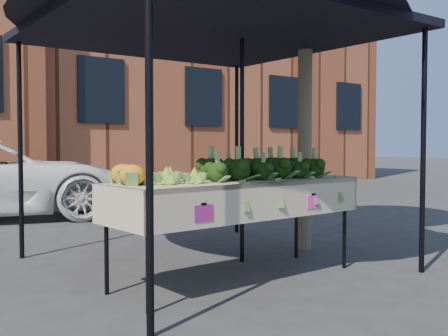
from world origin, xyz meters
TOP-DOWN VIEW (x-y plane):
  - ground at (0.00, 0.00)m, footprint 90.00×90.00m
  - table at (0.15, -0.04)m, footprint 2.44×0.94m
  - canopy at (0.30, 0.61)m, footprint 3.16×3.16m
  - broccoli_heap at (0.43, -0.01)m, footprint 1.37×0.57m
  - romanesco_cluster at (-0.51, -0.05)m, footprint 0.43×0.47m
  - cauliflower_pair at (-0.88, 0.03)m, footprint 0.23×0.43m
  - street_tree at (1.63, 0.61)m, footprint 2.39×2.39m
  - building_right at (7.00, 12.50)m, footprint 12.00×8.00m

SIDE VIEW (x-z plane):
  - ground at x=0.00m, z-range 0.00..0.00m
  - table at x=0.15m, z-range 0.00..0.90m
  - cauliflower_pair at x=-0.88m, z-range 0.90..1.08m
  - romanesco_cluster at x=-0.51m, z-range 0.90..1.10m
  - broccoli_heap at x=0.43m, z-range 0.90..1.15m
  - canopy at x=0.30m, z-range 0.00..2.74m
  - street_tree at x=1.63m, z-range 0.00..4.72m
  - building_right at x=7.00m, z-range 0.00..8.50m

